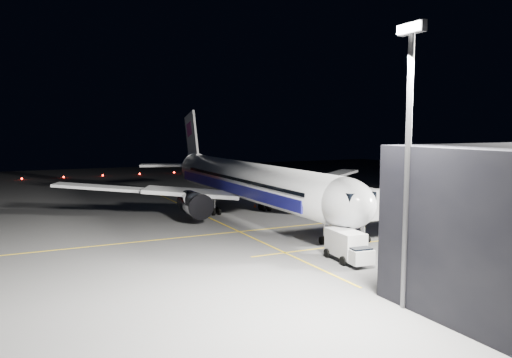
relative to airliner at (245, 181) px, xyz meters
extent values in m
plane|color=#4C4C4F|center=(1.08, 0.00, -5.16)|extent=(200.00, 200.00, 0.00)
cube|color=gold|center=(11.08, 0.00, -5.16)|extent=(0.25, 80.00, 0.01)
cube|color=gold|center=(1.08, -6.00, -5.16)|extent=(70.00, 0.25, 0.01)
cube|color=gold|center=(23.08, 10.00, -5.16)|extent=(0.25, 40.00, 0.01)
cylinder|color=silver|center=(1.08, 0.00, 0.14)|extent=(48.00, 5.60, 5.60)
ellipsoid|color=silver|center=(25.08, 0.00, 0.14)|extent=(8.96, 5.60, 5.60)
cube|color=black|center=(27.38, 0.00, 1.14)|extent=(2.20, 3.40, 0.90)
cone|color=silver|center=(-27.42, 0.00, 0.44)|extent=(9.00, 5.49, 5.49)
cube|color=#202094|center=(0.08, 2.78, -0.76)|extent=(42.24, 0.25, 1.50)
cube|color=#202094|center=(0.08, -2.78, -0.76)|extent=(42.24, 0.25, 1.50)
cube|color=silver|center=(-1.42, 8.00, -1.46)|extent=(11.36, 15.23, 1.53)
cube|color=silver|center=(-1.42, -8.00, -1.46)|extent=(11.36, 15.23, 1.53)
cube|color=silver|center=(-6.42, 20.50, -0.59)|extent=(8.57, 13.22, 1.31)
cube|color=silver|center=(-6.42, -20.50, -0.59)|extent=(8.57, 13.22, 1.31)
cube|color=silver|center=(-26.92, 5.20, 0.74)|extent=(6.20, 9.67, 0.45)
cube|color=silver|center=(-26.92, -5.20, 0.74)|extent=(6.20, 9.67, 0.45)
cube|color=white|center=(-25.12, 0.00, 6.34)|extent=(7.53, 0.40, 10.28)
cube|color=#C6439F|center=(-25.92, 0.00, 7.74)|extent=(3.22, 0.55, 3.22)
cylinder|color=#B7B7BF|center=(2.28, 9.00, -2.61)|extent=(5.60, 3.40, 3.40)
cylinder|color=#B7B7BF|center=(2.28, -9.00, -2.61)|extent=(5.60, 3.40, 3.40)
cylinder|color=#9999A0|center=(21.58, 0.00, -3.91)|extent=(0.26, 0.26, 2.50)
cylinder|color=black|center=(21.58, 0.00, -4.71)|extent=(0.90, 0.70, 0.90)
cylinder|color=#9999A0|center=(-1.92, 4.30, -3.91)|extent=(0.26, 0.26, 2.50)
cylinder|color=#9999A0|center=(-1.92, -4.30, -3.91)|extent=(0.26, 0.26, 2.50)
cylinder|color=black|center=(-1.92, 4.30, -4.61)|extent=(1.10, 1.60, 1.10)
cylinder|color=black|center=(-1.92, -4.30, -4.61)|extent=(1.10, 1.60, 1.10)
cube|color=#B2B2B7|center=(23.08, 20.05, -0.56)|extent=(3.00, 33.90, 2.80)
cube|color=#B2B2B7|center=(23.08, 4.20, -0.56)|extent=(3.60, 3.20, 3.40)
cylinder|color=#9999A0|center=(23.08, 4.20, -3.61)|extent=(0.70, 0.70, 3.10)
cylinder|color=black|center=(23.08, 3.30, -4.81)|extent=(0.70, 0.30, 0.70)
cylinder|color=black|center=(23.08, 5.10, -4.81)|extent=(0.70, 0.30, 0.70)
cylinder|color=#59595E|center=(41.08, -6.00, 4.84)|extent=(0.44, 0.44, 20.00)
cube|color=#59595E|center=(41.08, -6.00, 15.14)|extent=(2.40, 0.50, 0.80)
cube|color=white|center=(41.08, -6.35, 15.14)|extent=(2.20, 0.15, 0.60)
sphere|color=#FF140A|center=(-70.92, -30.00, -4.94)|extent=(0.44, 0.44, 0.44)
sphere|color=#FF140A|center=(-70.92, -20.00, -4.94)|extent=(0.44, 0.44, 0.44)
sphere|color=#FF140A|center=(-70.92, -10.00, -4.94)|extent=(0.44, 0.44, 0.44)
sphere|color=#FF140A|center=(-70.92, 0.00, -4.94)|extent=(0.44, 0.44, 0.44)
sphere|color=#FF140A|center=(-70.92, 10.00, -4.94)|extent=(0.44, 0.44, 0.44)
sphere|color=#FF140A|center=(-70.92, 20.00, -4.94)|extent=(0.44, 0.44, 0.44)
sphere|color=#FF140A|center=(-70.92, 30.00, -4.94)|extent=(0.44, 0.44, 0.44)
cube|color=silver|center=(28.36, -2.00, -3.38)|extent=(4.78, 2.70, 2.52)
cube|color=silver|center=(31.10, -2.25, -4.07)|extent=(2.03, 2.34, 1.38)
cube|color=black|center=(31.10, -2.25, -3.50)|extent=(1.55, 2.07, 0.57)
cylinder|color=black|center=(30.07, -0.95, -4.70)|extent=(0.94, 0.37, 0.92)
cylinder|color=black|center=(29.85, -3.35, -4.70)|extent=(0.94, 0.37, 0.92)
cylinder|color=black|center=(26.87, -0.65, -4.70)|extent=(0.94, 0.37, 0.92)
cylinder|color=black|center=(26.65, -3.05, -4.70)|extent=(0.94, 0.37, 0.92)
cube|color=black|center=(-10.17, 20.64, -4.48)|extent=(2.41, 1.77, 1.00)
cube|color=black|center=(-10.17, 20.64, -3.84)|extent=(1.07, 1.07, 0.55)
sphere|color=#FFF2CC|center=(-10.76, 20.03, -4.48)|extent=(0.24, 0.24, 0.24)
sphere|color=#FFF2CC|center=(-9.87, 19.85, -4.48)|extent=(0.24, 0.24, 0.24)
cylinder|color=black|center=(-9.22, 21.24, -4.89)|extent=(0.57, 0.30, 0.55)
cylinder|color=black|center=(-9.52, 19.72, -4.89)|extent=(0.57, 0.30, 0.55)
cylinder|color=black|center=(-10.82, 21.56, -4.89)|extent=(0.57, 0.30, 0.55)
cylinder|color=black|center=(-11.13, 20.04, -4.89)|extent=(0.57, 0.30, 0.55)
cone|color=#E63E09|center=(-4.73, 10.73, -4.84)|extent=(0.43, 0.43, 0.65)
cone|color=#E63E09|center=(-4.44, 13.47, -4.89)|extent=(0.37, 0.37, 0.55)
cone|color=#E63E09|center=(-5.53, 4.30, -4.84)|extent=(0.43, 0.43, 0.65)
camera|label=1|loc=(68.56, -31.60, 8.25)|focal=35.00mm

